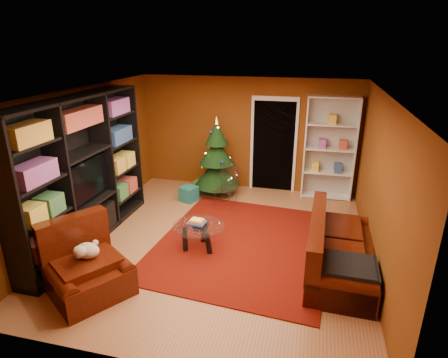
% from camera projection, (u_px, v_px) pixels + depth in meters
% --- Properties ---
extents(floor, '(5.00, 5.50, 0.05)m').
position_uv_depth(floor, '(219.00, 243.00, 6.62)').
color(floor, '#9B5E36').
rests_on(floor, ground).
extents(ceiling, '(5.00, 5.50, 0.05)m').
position_uv_depth(ceiling, '(218.00, 91.00, 5.70)').
color(ceiling, silver).
rests_on(ceiling, wall_back).
extents(wall_back, '(5.00, 0.05, 2.60)m').
position_uv_depth(wall_back, '(248.00, 134.00, 8.69)').
color(wall_back, brown).
rests_on(wall_back, ground).
extents(wall_left, '(0.05, 5.50, 2.60)m').
position_uv_depth(wall_left, '(82.00, 162.00, 6.72)').
color(wall_left, brown).
rests_on(wall_left, ground).
extents(wall_right, '(0.05, 5.50, 2.60)m').
position_uv_depth(wall_right, '(381.00, 186.00, 5.60)').
color(wall_right, brown).
rests_on(wall_right, ground).
extents(doorway, '(1.06, 0.60, 2.16)m').
position_uv_depth(doorway, '(273.00, 147.00, 8.60)').
color(doorway, black).
rests_on(doorway, floor).
extents(rug, '(3.16, 3.60, 0.02)m').
position_uv_depth(rug, '(244.00, 243.00, 6.55)').
color(rug, '#630F06').
rests_on(rug, floor).
extents(media_unit, '(0.56, 3.30, 2.53)m').
position_uv_depth(media_unit, '(82.00, 172.00, 6.31)').
color(media_unit, black).
rests_on(media_unit, floor).
extents(christmas_tree, '(1.03, 1.03, 1.82)m').
position_uv_depth(christmas_tree, '(217.00, 157.00, 8.40)').
color(christmas_tree, black).
rests_on(christmas_tree, floor).
extents(gift_box_teal, '(0.42, 0.42, 0.33)m').
position_uv_depth(gift_box_teal, '(189.00, 194.00, 8.27)').
color(gift_box_teal, '#186C67').
rests_on(gift_box_teal, floor).
extents(gift_box_green, '(0.28, 0.28, 0.25)m').
position_uv_depth(gift_box_green, '(200.00, 186.00, 8.82)').
color(gift_box_green, '#377935').
rests_on(gift_box_green, floor).
extents(gift_box_red, '(0.27, 0.27, 0.23)m').
position_uv_depth(gift_box_red, '(206.00, 185.00, 8.89)').
color(gift_box_red, '#992D14').
rests_on(gift_box_red, floor).
extents(white_bookshelf, '(1.08, 0.40, 2.32)m').
position_uv_depth(white_bookshelf, '(329.00, 149.00, 8.15)').
color(white_bookshelf, white).
rests_on(white_bookshelf, floor).
extents(armchair, '(1.51, 1.51, 0.85)m').
position_uv_depth(armchair, '(87.00, 266.00, 5.16)').
color(armchair, '#370E05').
rests_on(armchair, rug).
extents(dog, '(0.47, 0.50, 0.28)m').
position_uv_depth(dog, '(88.00, 251.00, 5.16)').
color(dog, beige).
rests_on(dog, armchair).
extents(sofa, '(1.01, 2.11, 0.89)m').
position_uv_depth(sofa, '(341.00, 245.00, 5.65)').
color(sofa, '#370E05').
rests_on(sofa, rug).
extents(coffee_table, '(0.96, 0.96, 0.55)m').
position_uv_depth(coffee_table, '(199.00, 237.00, 6.33)').
color(coffee_table, gray).
rests_on(coffee_table, rug).
extents(acrylic_chair, '(0.51, 0.54, 0.82)m').
position_uv_depth(acrylic_chair, '(225.00, 189.00, 7.88)').
color(acrylic_chair, '#66605B').
rests_on(acrylic_chair, rug).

